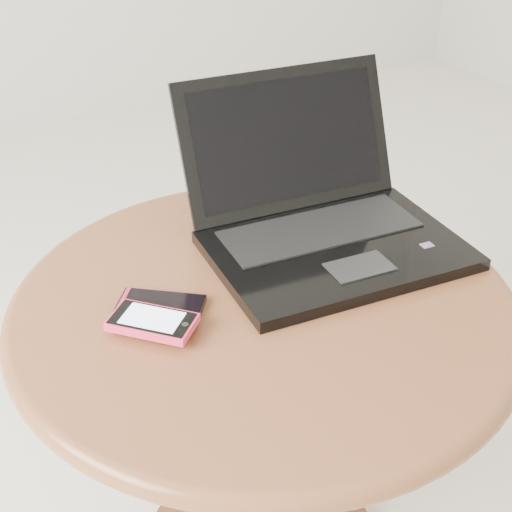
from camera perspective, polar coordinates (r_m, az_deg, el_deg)
name	(u,v)px	position (r m, az deg, el deg)	size (l,w,h in m)	color
table	(263,362)	(1.02, 0.56, -8.28)	(0.67, 0.67, 0.53)	#4F2D12
laptop	(321,217)	(1.05, 5.12, 3.08)	(0.35, 0.34, 0.21)	black
phone_black	(160,306)	(0.93, -7.50, -3.93)	(0.12, 0.11, 0.01)	black
phone_pink	(152,322)	(0.88, -8.09, -5.11)	(0.11, 0.11, 0.01)	#FD3156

